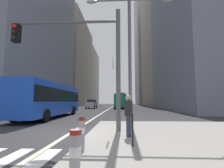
% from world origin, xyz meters
% --- Properties ---
extents(ground_plane, '(160.00, 160.00, 0.00)m').
position_xyz_m(ground_plane, '(0.00, 20.00, 0.00)').
color(ground_plane, '#303033').
extents(median_island, '(9.00, 10.00, 0.15)m').
position_xyz_m(median_island, '(5.50, -1.00, 0.07)').
color(median_island, gray).
rests_on(median_island, ground).
extents(lane_centre_line, '(0.20, 80.00, 0.01)m').
position_xyz_m(lane_centre_line, '(0.00, 30.00, 0.01)').
color(lane_centre_line, beige).
rests_on(lane_centre_line, ground).
extents(office_tower_left_mid, '(12.29, 25.82, 29.78)m').
position_xyz_m(office_tower_left_mid, '(-16.00, 48.80, 14.89)').
color(office_tower_left_mid, gray).
rests_on(office_tower_left_mid, ground).
extents(office_tower_left_far, '(10.20, 25.95, 28.99)m').
position_xyz_m(office_tower_left_far, '(-16.00, 79.70, 14.50)').
color(office_tower_left_far, gray).
rests_on(office_tower_left_far, ground).
extents(office_tower_right_near, '(13.44, 22.74, 30.40)m').
position_xyz_m(office_tower_right_near, '(17.00, 21.02, 15.20)').
color(office_tower_right_near, slate).
rests_on(office_tower_right_near, ground).
extents(office_tower_right_mid, '(12.38, 21.61, 43.08)m').
position_xyz_m(office_tower_right_mid, '(17.00, 45.56, 21.54)').
color(office_tower_right_mid, gray).
rests_on(office_tower_right_mid, ground).
extents(office_tower_right_far, '(13.34, 18.61, 55.92)m').
position_xyz_m(office_tower_right_far, '(17.00, 71.30, 27.96)').
color(office_tower_right_far, '#9E9EA3').
rests_on(office_tower_right_far, ground).
extents(city_bus_blue_oncoming, '(2.75, 11.20, 3.40)m').
position_xyz_m(city_bus_blue_oncoming, '(-4.26, 7.74, 1.84)').
color(city_bus_blue_oncoming, blue).
rests_on(city_bus_blue_oncoming, ground).
extents(sedan_white_oncoming, '(2.13, 4.34, 1.94)m').
position_xyz_m(sedan_white_oncoming, '(-7.82, 5.82, 0.99)').
color(sedan_white_oncoming, silver).
rests_on(sedan_white_oncoming, ground).
extents(city_bus_red_receding, '(2.80, 11.01, 3.40)m').
position_xyz_m(city_bus_red_receding, '(2.43, 30.33, 1.84)').
color(city_bus_red_receding, '#198456').
rests_on(city_bus_red_receding, ground).
extents(city_bus_red_distant, '(2.86, 11.37, 3.40)m').
position_xyz_m(city_bus_red_distant, '(2.04, 52.19, 1.84)').
color(city_bus_red_distant, '#198456').
rests_on(city_bus_red_distant, ground).
extents(car_oncoming_mid, '(2.16, 4.08, 1.94)m').
position_xyz_m(car_oncoming_mid, '(-3.93, 28.16, 0.99)').
color(car_oncoming_mid, silver).
rests_on(car_oncoming_mid, ground).
extents(car_receding_near, '(2.09, 4.08, 1.94)m').
position_xyz_m(car_receding_near, '(2.19, 33.92, 0.99)').
color(car_receding_near, '#232838').
rests_on(car_receding_near, ground).
extents(traffic_signal_gantry, '(5.53, 0.65, 6.00)m').
position_xyz_m(traffic_signal_gantry, '(0.51, 0.12, 4.08)').
color(traffic_signal_gantry, '#515156').
rests_on(traffic_signal_gantry, median_island).
extents(street_lamp_post, '(5.50, 0.32, 8.00)m').
position_xyz_m(street_lamp_post, '(3.01, 2.08, 5.28)').
color(street_lamp_post, '#56565B').
rests_on(street_lamp_post, median_island).
extents(bollard_front, '(0.20, 0.20, 0.91)m').
position_xyz_m(bollard_front, '(1.69, -5.00, 0.66)').
color(bollard_front, '#99999E').
rests_on(bollard_front, median_island).
extents(bollard_left, '(0.20, 0.20, 0.92)m').
position_xyz_m(bollard_left, '(1.34, -3.08, 0.66)').
color(bollard_left, '#99999E').
rests_on(bollard_left, median_island).
extents(pedestrian_railing, '(0.06, 4.04, 0.98)m').
position_xyz_m(pedestrian_railing, '(2.80, -0.49, 0.87)').
color(pedestrian_railing, black).
rests_on(pedestrian_railing, median_island).
extents(pedestrian_walking, '(0.32, 0.42, 1.63)m').
position_xyz_m(pedestrian_walking, '(2.75, -1.07, 1.05)').
color(pedestrian_walking, '#2D334C').
rests_on(pedestrian_walking, median_island).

